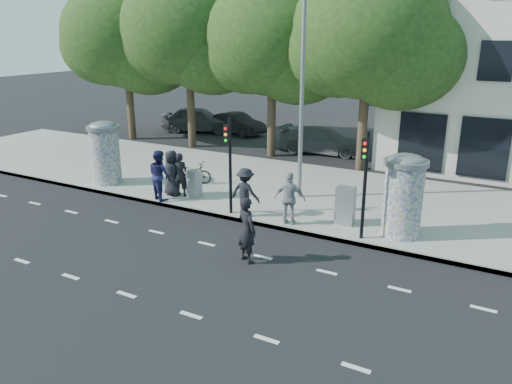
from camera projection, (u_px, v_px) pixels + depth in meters
The scene contains 26 objects.
ground at pixel (179, 261), 14.45m from camera, with size 120.00×120.00×0.00m, color black.
sidewalk at pixel (289, 190), 20.68m from camera, with size 40.00×8.00×0.15m, color gray.
curb at pixel (241, 220), 17.39m from camera, with size 40.00×0.10×0.16m, color slate.
lane_dash_near at pixel (127, 295), 12.61m from camera, with size 32.00×0.12×0.01m, color silver.
lane_dash_far at pixel (207, 244), 15.62m from camera, with size 32.00×0.12×0.01m, color silver.
ad_column_left at pixel (105, 151), 21.02m from camera, with size 1.36×1.36×2.65m.
ad_column_right at pixel (403, 193), 15.52m from camera, with size 1.36×1.36×2.65m.
traffic_pole_near at pixel (229, 156), 17.20m from camera, with size 0.22×0.31×3.40m.
traffic_pole_far at pixel (365, 175), 15.01m from camera, with size 0.22×0.31×3.40m.
street_lamp at pixel (302, 76), 18.14m from camera, with size 0.25×0.93×8.00m.
tree_far_left at pixel (125, 34), 28.91m from camera, with size 7.20×7.20×9.26m.
tree_mid_left at pixel (188, 28), 26.76m from camera, with size 7.20×7.20×9.57m.
tree_near_left at pixel (272, 37), 24.78m from camera, with size 6.80×6.80×8.97m.
tree_center at pixel (369, 32), 22.08m from camera, with size 7.00×7.00×9.30m.
ped_a at pixel (172, 173), 19.51m from camera, with size 0.89×0.58×1.81m, color black.
ped_b at pixel (180, 175), 19.42m from camera, with size 0.64×0.42×1.74m, color black.
ped_c at pixel (160, 175), 19.04m from camera, with size 0.94×0.73×1.93m, color #1E1D49.
ped_d at pixel (245, 192), 17.35m from camera, with size 1.11×0.64×1.72m, color black.
ped_e at pixel (290, 199), 16.58m from camera, with size 1.05×0.60×1.80m, color #969799.
man_road at pixel (247, 230), 14.17m from camera, with size 0.71×0.47×1.94m, color black.
bicycle at pixel (191, 172), 21.25m from camera, with size 1.76×0.61×0.92m, color black.
cabinet_left at pixel (194, 184), 19.41m from camera, with size 0.51×0.37×1.07m, color gray.
cabinet_right at pixel (345, 206), 16.67m from camera, with size 0.62×0.45×1.29m, color gray.
car_left at pixel (198, 119), 32.78m from camera, with size 4.80×1.93×1.64m, color #484A4E.
car_mid at pixel (236, 123), 32.18m from camera, with size 4.05×1.41×1.33m, color black.
car_right at pixel (323, 140), 27.07m from camera, with size 4.77×1.94×1.38m, color slate.
Camera 1 is at (8.26, -10.45, 6.36)m, focal length 35.00 mm.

